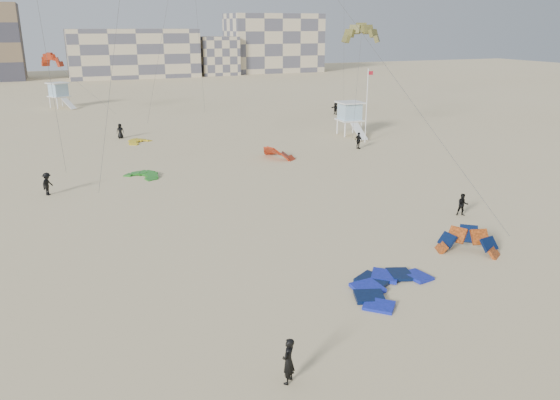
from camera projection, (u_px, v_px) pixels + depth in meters
name	position (u px, v px, depth m)	size (l,w,h in m)	color
ground	(311.00, 322.00, 24.64)	(320.00, 320.00, 0.00)	beige
kite_ground_blue	(390.00, 289.00, 27.75)	(4.80, 5.02, 0.54)	#1C24C4
kite_ground_orange	(467.00, 252.00, 32.24)	(3.48, 2.68, 2.28)	orange
kite_ground_green	(143.00, 177.00, 48.34)	(3.09, 3.26, 0.60)	#299225
kite_ground_red_far	(278.00, 158.00, 55.27)	(3.71, 3.36, 1.96)	#AF230D
kite_ground_yellow	(139.00, 143.00, 62.43)	(2.81, 2.93, 0.64)	yellow
kitesurfer_main	(288.00, 361.00, 20.20)	(0.67, 0.44, 1.85)	black
kitesurfer_b	(463.00, 205.00, 38.22)	(0.78, 0.61, 1.60)	black
kitesurfer_c	(47.00, 184.00, 42.84)	(1.18, 0.68, 1.82)	black
kitesurfer_d	(359.00, 141.00, 59.01)	(1.06, 0.44, 1.81)	black
kitesurfer_e	(120.00, 131.00, 64.54)	(0.86, 0.56, 1.76)	black
kitesurfer_f	(335.00, 109.00, 82.00)	(1.64, 0.52, 1.77)	black
kite_fly_olive	(361.00, 35.00, 57.99)	(4.91, 5.17, 12.36)	olive
kite_fly_red	(52.00, 61.00, 76.85)	(10.03, 8.95, 8.39)	#AF230D
lifeguard_tower_near	(350.00, 119.00, 66.28)	(2.97, 5.55, 4.03)	white
lifeguard_tower_far	(59.00, 95.00, 88.52)	(3.88, 6.03, 4.02)	white
flagpole	(367.00, 104.00, 61.28)	(0.67, 0.10, 8.29)	white
condo_mid	(133.00, 53.00, 141.12)	(32.00, 16.00, 12.00)	beige
condo_east	(274.00, 43.00, 156.59)	(26.00, 14.00, 16.00)	beige
condo_fill_right	(217.00, 56.00, 147.54)	(10.00, 10.00, 10.00)	beige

